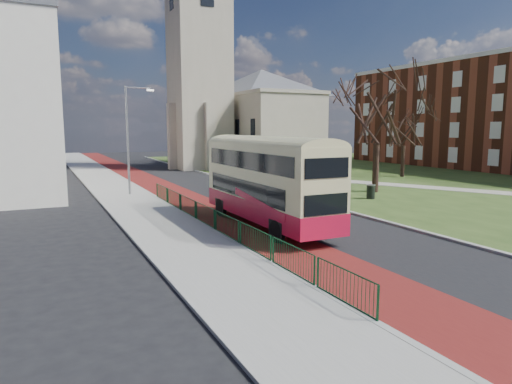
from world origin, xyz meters
TOP-DOWN VIEW (x-y plane):
  - ground at (0.00, 0.00)m, footprint 160.00×160.00m
  - road_carriageway at (1.50, 20.00)m, footprint 9.00×120.00m
  - bus_lane at (-1.20, 20.00)m, footprint 3.40×120.00m
  - pavement_west at (-5.00, 20.00)m, footprint 4.00×120.00m
  - kerb_west at (-3.00, 20.00)m, footprint 0.25×120.00m
  - kerb_east at (6.10, 22.00)m, footprint 0.25×80.00m
  - grass_green at (26.00, 22.00)m, footprint 40.00×80.00m
  - footpath at (20.00, 10.00)m, footprint 18.84×32.82m
  - pedestrian_railing at (-2.95, 4.00)m, footprint 0.07×24.00m
  - gothic_church at (12.56, 38.00)m, footprint 16.38×18.00m
  - brick_terrace at (40.00, 20.00)m, footprint 10.30×44.30m
  - streetlamp at (-4.35, 18.00)m, footprint 2.13×0.18m
  - bus at (-0.04, 4.01)m, footprint 2.54×10.75m
  - winter_tree_near at (13.38, 11.38)m, footprint 8.83×8.83m
  - winter_tree_far at (23.50, 19.08)m, footprint 5.62×5.62m
  - litter_bin at (10.78, 8.77)m, footprint 0.81×0.81m

SIDE VIEW (x-z plane):
  - ground at x=0.00m, z-range 0.00..0.00m
  - road_carriageway at x=1.50m, z-range 0.00..0.01m
  - bus_lane at x=-1.20m, z-range 0.00..0.01m
  - grass_green at x=26.00m, z-range 0.00..0.04m
  - footpath at x=20.00m, z-range 0.04..0.07m
  - pavement_west at x=-5.00m, z-range 0.00..0.12m
  - kerb_west at x=-3.00m, z-range 0.00..0.13m
  - kerb_east at x=6.10m, z-range 0.00..0.13m
  - pedestrian_railing at x=-2.95m, z-range -0.01..1.11m
  - litter_bin at x=10.78m, z-range 0.04..1.07m
  - bus at x=-0.04m, z-range 0.32..4.80m
  - streetlamp at x=-4.35m, z-range 0.59..8.59m
  - winter_tree_far at x=23.50m, z-range 1.63..9.86m
  - brick_terrace at x=40.00m, z-range 0.01..13.51m
  - winter_tree_near at x=13.38m, z-range 1.94..11.83m
  - gothic_church at x=12.56m, z-range -6.87..33.13m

